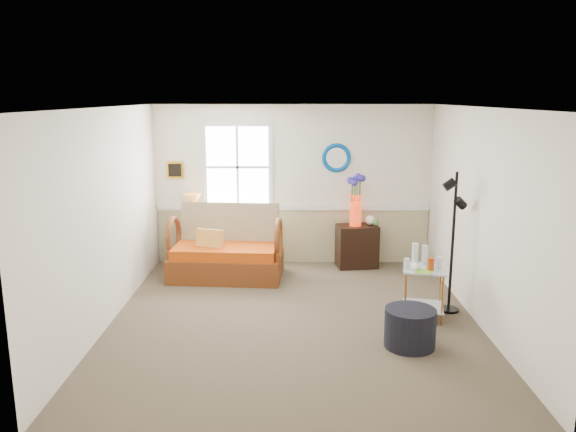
{
  "coord_description": "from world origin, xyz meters",
  "views": [
    {
      "loc": [
        -0.04,
        -6.57,
        2.73
      ],
      "look_at": [
        -0.07,
        0.59,
        1.19
      ],
      "focal_mm": 35.0,
      "sensor_mm": 36.0,
      "label": 1
    }
  ],
  "objects_px": {
    "side_table": "(423,293)",
    "floor_lamp": "(453,243)",
    "ottoman": "(410,328)",
    "lamp_stand": "(194,246)",
    "cabinet": "(357,246)",
    "loveseat": "(226,243)"
  },
  "relations": [
    {
      "from": "loveseat",
      "to": "side_table",
      "type": "distance_m",
      "value": 3.09
    },
    {
      "from": "side_table",
      "to": "floor_lamp",
      "type": "xyz_separation_m",
      "value": [
        0.39,
        0.23,
        0.58
      ]
    },
    {
      "from": "cabinet",
      "to": "side_table",
      "type": "bearing_deg",
      "value": -82.53
    },
    {
      "from": "lamp_stand",
      "to": "cabinet",
      "type": "bearing_deg",
      "value": -1.66
    },
    {
      "from": "cabinet",
      "to": "side_table",
      "type": "xyz_separation_m",
      "value": [
        0.58,
        -2.15,
        -0.02
      ]
    },
    {
      "from": "cabinet",
      "to": "ottoman",
      "type": "relative_size",
      "value": 1.22
    },
    {
      "from": "lamp_stand",
      "to": "floor_lamp",
      "type": "bearing_deg",
      "value": -28.83
    },
    {
      "from": "side_table",
      "to": "floor_lamp",
      "type": "relative_size",
      "value": 0.36
    },
    {
      "from": "loveseat",
      "to": "lamp_stand",
      "type": "distance_m",
      "value": 0.9
    },
    {
      "from": "ottoman",
      "to": "lamp_stand",
      "type": "bearing_deg",
      "value": 133.47
    },
    {
      "from": "loveseat",
      "to": "ottoman",
      "type": "bearing_deg",
      "value": -42.25
    },
    {
      "from": "floor_lamp",
      "to": "ottoman",
      "type": "distance_m",
      "value": 1.46
    },
    {
      "from": "floor_lamp",
      "to": "cabinet",
      "type": "bearing_deg",
      "value": 116.53
    },
    {
      "from": "lamp_stand",
      "to": "side_table",
      "type": "height_order",
      "value": "side_table"
    },
    {
      "from": "side_table",
      "to": "ottoman",
      "type": "bearing_deg",
      "value": -111.93
    },
    {
      "from": "cabinet",
      "to": "ottoman",
      "type": "bearing_deg",
      "value": -92.91
    },
    {
      "from": "side_table",
      "to": "lamp_stand",
      "type": "bearing_deg",
      "value": 145.44
    },
    {
      "from": "cabinet",
      "to": "floor_lamp",
      "type": "bearing_deg",
      "value": -70.72
    },
    {
      "from": "lamp_stand",
      "to": "ottoman",
      "type": "relative_size",
      "value": 1.13
    },
    {
      "from": "cabinet",
      "to": "side_table",
      "type": "height_order",
      "value": "cabinet"
    },
    {
      "from": "loveseat",
      "to": "lamp_stand",
      "type": "height_order",
      "value": "loveseat"
    },
    {
      "from": "side_table",
      "to": "ottoman",
      "type": "height_order",
      "value": "side_table"
    }
  ]
}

